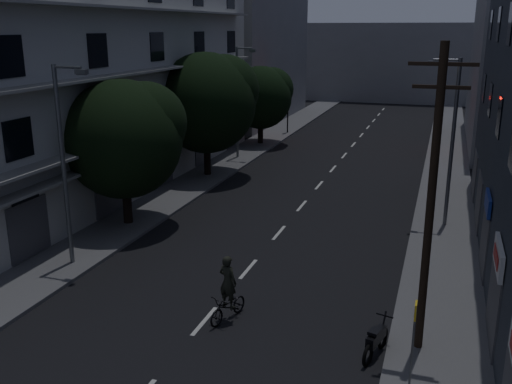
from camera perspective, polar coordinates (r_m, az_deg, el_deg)
The scene contains 19 objects.
ground at distance 36.21m, azimuth 6.50°, elevation 0.88°, with size 160.00×160.00×0.00m, color black.
sidewalk_left at distance 38.37m, azimuth -4.52°, elevation 1.92°, with size 3.00×90.00×0.15m, color #565659.
sidewalk_right at distance 35.50m, azimuth 18.42°, elevation -0.05°, with size 3.00×90.00×0.15m, color #565659.
lane_markings at distance 42.17m, azimuth 8.29°, elevation 3.01°, with size 0.15×60.50×0.01m.
building_left at distance 33.31m, azimuth -16.86°, elevation 11.21°, with size 7.00×36.00×14.00m.
building_far_left at distance 60.33m, azimuth -0.04°, elevation 14.76°, with size 6.00×20.00×16.00m, color slate.
building_far_end at distance 79.67m, azimuth 13.60°, elevation 12.51°, with size 24.00×8.00×10.00m, color slate.
tree_near at distance 27.99m, azimuth -13.02°, elevation 5.60°, with size 5.71×5.71×7.04m.
tree_mid at distance 36.86m, azimuth -4.90°, elevation 9.24°, with size 6.40×6.40×7.87m.
tree_far at distance 47.35m, azimuth 0.54°, elevation 9.66°, with size 5.12×5.12×6.33m.
traffic_signal_far_right at distance 49.34m, azimuth 17.80°, elevation 7.97°, with size 0.28×0.37×4.10m.
traffic_signal_far_left at distance 52.38m, azimuth 3.20°, elevation 9.15°, with size 0.28×0.37×4.10m.
street_lamp_left_near at distance 23.55m, azimuth -18.56°, elevation 3.34°, with size 1.51×0.25×8.00m.
street_lamp_right at distance 28.50m, azimuth 18.88°, elevation 5.43°, with size 1.51×0.25×8.00m.
street_lamp_left_far at distance 41.92m, azimuth -1.75°, elevation 9.47°, with size 1.51×0.25×8.00m.
utility_pole at distance 16.77m, azimuth 17.12°, elevation -0.56°, with size 1.80×0.24×9.00m.
bus_stop_sign at distance 15.82m, azimuth 15.52°, elevation -13.17°, with size 0.06×0.35×2.52m.
motorcycle at distance 17.94m, azimuth 11.89°, elevation -14.37°, with size 0.72×1.84×1.20m.
cyclist at distance 19.35m, azimuth -2.81°, elevation -10.60°, with size 1.14×1.93×2.31m.
Camera 1 is at (7.05, -9.23, 9.49)m, focal length 40.00 mm.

